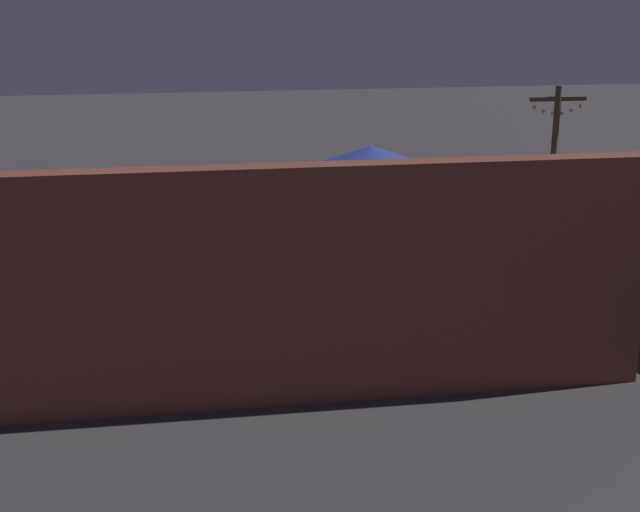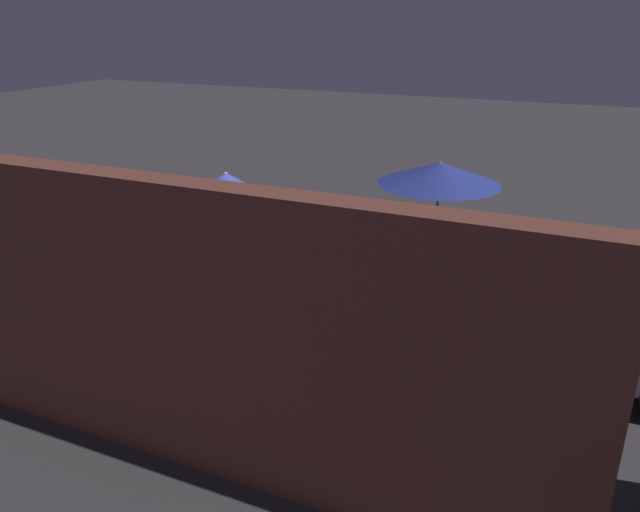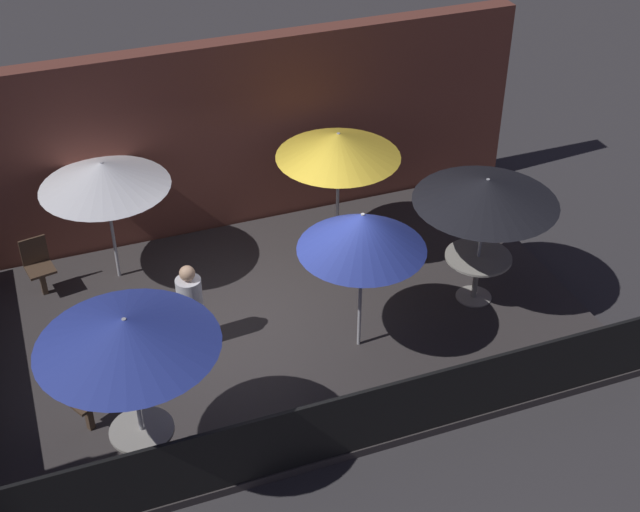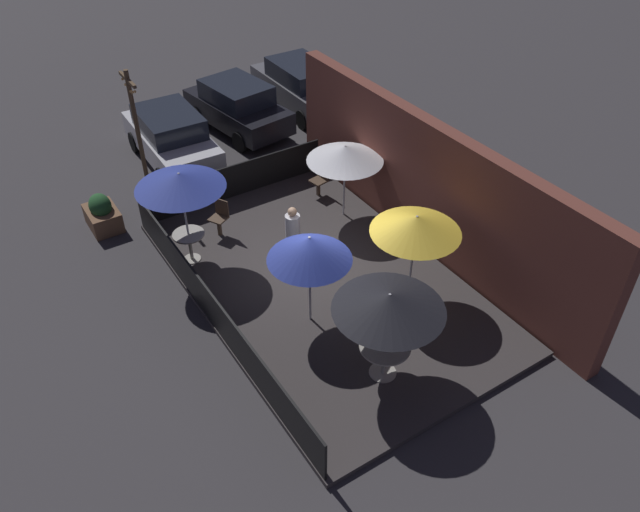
{
  "view_description": "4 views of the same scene",
  "coord_description": "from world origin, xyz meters",
  "px_view_note": "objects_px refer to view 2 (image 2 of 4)",
  "views": [
    {
      "loc": [
        1.03,
        14.01,
        5.65
      ],
      "look_at": [
        -1.05,
        0.19,
        1.16
      ],
      "focal_mm": 50.0,
      "sensor_mm": 36.0,
      "label": 1
    },
    {
      "loc": [
        -4.65,
        7.75,
        4.81
      ],
      "look_at": [
        -1.02,
        -0.43,
        1.28
      ],
      "focal_mm": 35.0,
      "sensor_mm": 36.0,
      "label": 2
    },
    {
      "loc": [
        -3.01,
        -9.72,
        8.42
      ],
      "look_at": [
        0.69,
        0.13,
        1.03
      ],
      "focal_mm": 50.0,
      "sensor_mm": 36.0,
      "label": 3
    },
    {
      "loc": [
        9.16,
        -5.94,
        9.52
      ],
      "look_at": [
        0.25,
        -0.22,
        1.13
      ],
      "focal_mm": 35.0,
      "sensor_mm": 36.0,
      "label": 4
    }
  ],
  "objects_px": {
    "dining_table_1": "(123,251)",
    "patron_0": "(324,303)",
    "patio_umbrella_2": "(313,286)",
    "planter_box": "(595,277)",
    "patio_umbrella_4": "(227,188)",
    "patio_umbrella_3": "(108,220)",
    "patio_chair_1": "(407,410)",
    "dining_table_0": "(433,264)",
    "patio_chair_0": "(451,297)",
    "patio_umbrella_1": "(114,183)",
    "patio_umbrella_0": "(439,173)"
  },
  "relations": [
    {
      "from": "patio_umbrella_2",
      "to": "patio_umbrella_1",
      "type": "bearing_deg",
      "value": -26.36
    },
    {
      "from": "patio_umbrella_1",
      "to": "patio_umbrella_2",
      "type": "xyz_separation_m",
      "value": [
        -4.95,
        2.45,
        -0.06
      ]
    },
    {
      "from": "patio_umbrella_2",
      "to": "patron_0",
      "type": "bearing_deg",
      "value": -69.99
    },
    {
      "from": "patio_umbrella_1",
      "to": "patio_umbrella_4",
      "type": "xyz_separation_m",
      "value": [
        -2.06,
        -0.39,
        0.03
      ]
    },
    {
      "from": "planter_box",
      "to": "dining_table_1",
      "type": "bearing_deg",
      "value": 20.78
    },
    {
      "from": "patio_umbrella_2",
      "to": "patio_umbrella_4",
      "type": "xyz_separation_m",
      "value": [
        2.89,
        -2.84,
        0.09
      ]
    },
    {
      "from": "patio_chair_1",
      "to": "planter_box",
      "type": "distance_m",
      "value": 5.79
    },
    {
      "from": "patio_umbrella_4",
      "to": "patio_chair_0",
      "type": "xyz_separation_m",
      "value": [
        -3.84,
        -0.26,
        -1.39
      ]
    },
    {
      "from": "dining_table_0",
      "to": "patio_umbrella_4",
      "type": "bearing_deg",
      "value": 21.79
    },
    {
      "from": "patio_umbrella_2",
      "to": "planter_box",
      "type": "distance_m",
      "value": 6.43
    },
    {
      "from": "dining_table_1",
      "to": "patron_0",
      "type": "xyz_separation_m",
      "value": [
        -4.24,
        0.49,
        -0.02
      ]
    },
    {
      "from": "patio_umbrella_3",
      "to": "patio_chair_0",
      "type": "distance_m",
      "value": 5.26
    },
    {
      "from": "dining_table_0",
      "to": "planter_box",
      "type": "height_order",
      "value": "planter_box"
    },
    {
      "from": "patio_umbrella_1",
      "to": "dining_table_0",
      "type": "height_order",
      "value": "patio_umbrella_1"
    },
    {
      "from": "patio_umbrella_2",
      "to": "planter_box",
      "type": "relative_size",
      "value": 1.91
    },
    {
      "from": "patio_chair_0",
      "to": "patron_0",
      "type": "relative_size",
      "value": 0.73
    },
    {
      "from": "patio_umbrella_4",
      "to": "patron_0",
      "type": "bearing_deg",
      "value": 158.13
    },
    {
      "from": "patio_chair_0",
      "to": "dining_table_1",
      "type": "bearing_deg",
      "value": 68.17
    },
    {
      "from": "patio_chair_0",
      "to": "patio_chair_1",
      "type": "distance_m",
      "value": 3.11
    },
    {
      "from": "patio_chair_1",
      "to": "patron_0",
      "type": "xyz_separation_m",
      "value": [
        1.87,
        -1.97,
        0.1
      ]
    },
    {
      "from": "patio_umbrella_4",
      "to": "patio_umbrella_1",
      "type": "bearing_deg",
      "value": 10.68
    },
    {
      "from": "patio_umbrella_1",
      "to": "patio_chair_1",
      "type": "distance_m",
      "value": 6.73
    },
    {
      "from": "patio_chair_1",
      "to": "patio_umbrella_4",
      "type": "bearing_deg",
      "value": 44.44
    },
    {
      "from": "patio_umbrella_3",
      "to": "dining_table_1",
      "type": "bearing_deg",
      "value": -50.91
    },
    {
      "from": "patio_umbrella_4",
      "to": "planter_box",
      "type": "relative_size",
      "value": 2.06
    },
    {
      "from": "dining_table_0",
      "to": "patio_chair_0",
      "type": "distance_m",
      "value": 1.2
    },
    {
      "from": "dining_table_1",
      "to": "patio_chair_1",
      "type": "height_order",
      "value": "patio_chair_1"
    },
    {
      "from": "patio_chair_1",
      "to": "patron_0",
      "type": "height_order",
      "value": "patron_0"
    },
    {
      "from": "patio_umbrella_1",
      "to": "planter_box",
      "type": "relative_size",
      "value": 1.96
    },
    {
      "from": "patio_umbrella_4",
      "to": "patron_0",
      "type": "height_order",
      "value": "patio_umbrella_4"
    },
    {
      "from": "dining_table_1",
      "to": "patio_umbrella_3",
      "type": "bearing_deg",
      "value": 129.09
    },
    {
      "from": "dining_table_1",
      "to": "patio_umbrella_1",
      "type": "bearing_deg",
      "value": -172.87
    },
    {
      "from": "dining_table_0",
      "to": "patio_chair_1",
      "type": "bearing_deg",
      "value": 100.46
    },
    {
      "from": "patio_umbrella_0",
      "to": "patio_umbrella_2",
      "type": "xyz_separation_m",
      "value": [
        0.39,
        4.16,
        -0.39
      ]
    },
    {
      "from": "patio_umbrella_3",
      "to": "patio_chair_0",
      "type": "xyz_separation_m",
      "value": [
        -4.4,
        -2.5,
        -1.43
      ]
    },
    {
      "from": "patio_umbrella_0",
      "to": "dining_table_0",
      "type": "xyz_separation_m",
      "value": [
        0.0,
        0.0,
        -1.62
      ]
    },
    {
      "from": "patio_umbrella_4",
      "to": "dining_table_0",
      "type": "xyz_separation_m",
      "value": [
        -3.28,
        -1.31,
        -1.32
      ]
    },
    {
      "from": "dining_table_0",
      "to": "patio_chair_0",
      "type": "xyz_separation_m",
      "value": [
        -0.56,
        1.05,
        -0.06
      ]
    },
    {
      "from": "patio_chair_1",
      "to": "planter_box",
      "type": "height_order",
      "value": "patio_chair_1"
    },
    {
      "from": "patio_umbrella_4",
      "to": "planter_box",
      "type": "xyz_separation_m",
      "value": [
        -5.9,
        -2.63,
        -1.62
      ]
    },
    {
      "from": "patio_umbrella_0",
      "to": "patio_chair_1",
      "type": "bearing_deg",
      "value": 100.46
    },
    {
      "from": "patio_umbrella_2",
      "to": "dining_table_1",
      "type": "height_order",
      "value": "patio_umbrella_2"
    },
    {
      "from": "patio_umbrella_2",
      "to": "patron_0",
      "type": "distance_m",
      "value": 2.43
    },
    {
      "from": "patron_0",
      "to": "patio_umbrella_2",
      "type": "bearing_deg",
      "value": 87.07
    },
    {
      "from": "patio_umbrella_3",
      "to": "dining_table_0",
      "type": "distance_m",
      "value": 5.41
    },
    {
      "from": "patio_umbrella_4",
      "to": "dining_table_1",
      "type": "xyz_separation_m",
      "value": [
        2.06,
        0.39,
        -1.3
      ]
    },
    {
      "from": "patio_umbrella_2",
      "to": "patio_umbrella_3",
      "type": "relative_size",
      "value": 0.94
    },
    {
      "from": "patio_chair_0",
      "to": "patio_umbrella_1",
      "type": "bearing_deg",
      "value": 68.17
    },
    {
      "from": "patio_umbrella_4",
      "to": "patio_umbrella_3",
      "type": "bearing_deg",
      "value": 76.2
    },
    {
      "from": "patio_chair_1",
      "to": "dining_table_0",
      "type": "bearing_deg",
      "value": 0.0
    }
  ]
}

